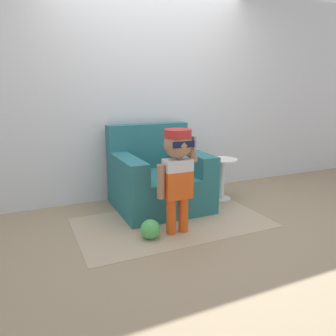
{
  "coord_description": "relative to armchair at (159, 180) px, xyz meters",
  "views": [
    {
      "loc": [
        -1.51,
        -3.07,
        1.35
      ],
      "look_at": [
        -0.16,
        -0.1,
        0.56
      ],
      "focal_mm": 35.0,
      "sensor_mm": 36.0,
      "label": 1
    }
  ],
  "objects": [
    {
      "name": "person_child",
      "position": [
        -0.12,
        -0.75,
        0.34
      ],
      "size": [
        0.41,
        0.31,
        1.0
      ],
      "color": "#E05119",
      "rests_on": "ground_plane"
    },
    {
      "name": "wall_back",
      "position": [
        0.1,
        0.51,
        0.98
      ],
      "size": [
        10.0,
        0.05,
        2.6
      ],
      "color": "silver",
      "rests_on": "ground_plane"
    },
    {
      "name": "ground_plane",
      "position": [
        0.1,
        -0.3,
        -0.32
      ],
      "size": [
        10.0,
        10.0,
        0.0
      ],
      "primitive_type": "plane",
      "color": "#998466"
    },
    {
      "name": "toy_ball",
      "position": [
        -0.4,
        -0.76,
        -0.23
      ],
      "size": [
        0.18,
        0.18,
        0.18
      ],
      "color": "#4CB256",
      "rests_on": "ground_plane"
    },
    {
      "name": "rug",
      "position": [
        -0.06,
        -0.52,
        -0.32
      ],
      "size": [
        1.95,
        1.09,
        0.01
      ],
      "color": "tan",
      "rests_on": "ground_plane"
    },
    {
      "name": "armchair",
      "position": [
        0.0,
        0.0,
        0.0
      ],
      "size": [
        1.0,
        0.92,
        0.94
      ],
      "color": "#286B70",
      "rests_on": "ground_plane"
    },
    {
      "name": "side_table",
      "position": [
        0.81,
        -0.1,
        -0.01
      ],
      "size": [
        0.36,
        0.36,
        0.52
      ],
      "color": "white",
      "rests_on": "ground_plane"
    }
  ]
}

